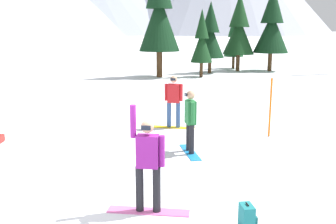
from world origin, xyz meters
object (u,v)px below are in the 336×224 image
at_px(backpack_teal, 247,217).
at_px(pine_tree_short, 202,40).
at_px(pine_tree_tall, 159,12).
at_px(pine_tree_broad, 272,25).
at_px(snowboarder_background, 174,100).
at_px(trail_marker_pole, 270,108).
at_px(pine_tree_slender, 210,34).
at_px(pine_tree_young, 239,29).
at_px(snowboarder_midground, 190,120).
at_px(snowboarder_foreground, 148,163).
at_px(pine_tree_leaning, 234,38).

relative_size(backpack_teal, pine_tree_short, 0.10).
xyz_separation_m(pine_tree_tall, pine_tree_broad, (9.35, 2.72, -0.88)).
bearing_deg(backpack_teal, pine_tree_short, 79.00).
bearing_deg(snowboarder_background, pine_tree_tall, 84.83).
distance_m(backpack_teal, trail_marker_pole, 6.22).
bearing_deg(pine_tree_slender, pine_tree_young, 23.79).
xyz_separation_m(pine_tree_tall, pine_tree_young, (6.77, 3.05, -1.18)).
relative_size(pine_tree_tall, pine_tree_young, 1.35).
xyz_separation_m(snowboarder_midground, pine_tree_slender, (5.44, 19.18, 2.02)).
bearing_deg(pine_tree_broad, backpack_teal, -113.43).
height_order(snowboarder_foreground, pine_tree_slender, pine_tree_slender).
xyz_separation_m(pine_tree_slender, pine_tree_leaning, (2.90, 3.18, -0.39)).
bearing_deg(pine_tree_broad, trail_marker_pole, -112.67).
bearing_deg(pine_tree_leaning, snowboarder_midground, -110.46).
relative_size(snowboarder_midground, pine_tree_tall, 0.21).
relative_size(snowboarder_midground, pine_tree_slender, 0.32).
bearing_deg(pine_tree_tall, pine_tree_leaning, 35.75).
distance_m(snowboarder_foreground, trail_marker_pole, 6.36).
distance_m(snowboarder_midground, pine_tree_leaning, 23.91).
distance_m(snowboarder_midground, pine_tree_broad, 22.82).
relative_size(pine_tree_short, pine_tree_broad, 0.71).
xyz_separation_m(snowboarder_background, trail_marker_pole, (2.84, -1.54, -0.03)).
bearing_deg(trail_marker_pole, backpack_teal, -115.94).
height_order(snowboarder_background, pine_tree_leaning, pine_tree_leaning).
relative_size(pine_tree_tall, pine_tree_leaning, 1.77).
bearing_deg(snowboarder_foreground, snowboarder_midground, 66.34).
bearing_deg(trail_marker_pole, pine_tree_broad, 67.33).
bearing_deg(snowboarder_background, backpack_teal, -88.88).
relative_size(snowboarder_midground, backpack_teal, 3.70).
height_order(snowboarder_midground, pine_tree_tall, pine_tree_tall).
relative_size(trail_marker_pole, pine_tree_short, 0.40).
bearing_deg(snowboarder_foreground, pine_tree_short, 74.23).
distance_m(backpack_teal, pine_tree_young, 26.06).
distance_m(snowboarder_background, backpack_teal, 7.13).
bearing_deg(backpack_teal, pine_tree_broad, 66.57).
bearing_deg(snowboarder_foreground, pine_tree_slender, 72.94).
xyz_separation_m(backpack_teal, trail_marker_pole, (2.70, 5.55, 0.72)).
xyz_separation_m(snowboarder_midground, pine_tree_short, (4.24, 16.90, 1.65)).
height_order(trail_marker_pole, pine_tree_leaning, pine_tree_leaning).
height_order(snowboarder_midground, pine_tree_slender, pine_tree_slender).
relative_size(snowboarder_foreground, pine_tree_short, 0.43).
xyz_separation_m(trail_marker_pole, pine_tree_broad, (7.82, 18.73, 2.71)).
xyz_separation_m(backpack_teal, pine_tree_slender, (5.31, 23.46, 2.73)).
bearing_deg(trail_marker_pole, pine_tree_leaning, 75.35).
bearing_deg(pine_tree_leaning, pine_tree_tall, -144.25).
relative_size(snowboarder_foreground, pine_tree_broad, 0.31).
distance_m(snowboarder_midground, pine_tree_slender, 20.04).
height_order(snowboarder_background, backpack_teal, snowboarder_background).
relative_size(snowboarder_midground, pine_tree_broad, 0.26).
height_order(snowboarder_midground, trail_marker_pole, trail_marker_pole).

